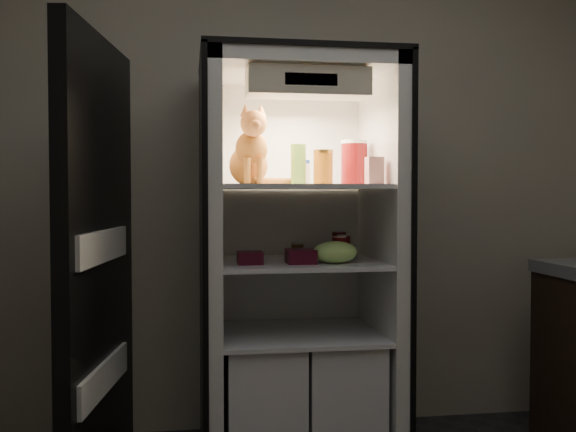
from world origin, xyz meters
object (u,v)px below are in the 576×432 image
Objects in this scene: refrigerator at (297,290)px; condiment_jar at (298,251)px; berry_box_left at (250,258)px; cream_carton at (374,171)px; soda_can_c at (339,249)px; salsa_jar at (323,167)px; mayo_tub at (301,173)px; soda_can_a at (339,244)px; pepper_jar at (354,163)px; berry_box_right at (301,256)px; parmesan_shaker at (298,164)px; soda_can_b at (344,247)px; grape_bag at (335,252)px; tabby_cat at (250,155)px.

refrigerator is 23.27× the size of condiment_jar.
condiment_jar reaches higher than berry_box_left.
cream_carton is 1.04× the size of soda_can_c.
salsa_jar is 0.54m from berry_box_left.
soda_can_c is 0.41m from berry_box_left.
mayo_tub is 1.03× the size of soda_can_c.
berry_box_left is (-0.54, 0.07, -0.38)m from cream_carton.
salsa_jar is 1.38× the size of soda_can_c.
soda_can_a is (0.11, 0.16, -0.37)m from salsa_jar.
salsa_jar is 0.74× the size of pepper_jar.
parmesan_shaker is at bearing 85.17° from berry_box_right.
cream_carton is at bearing -36.07° from salsa_jar.
pepper_jar is 2.63× the size of condiment_jar.
condiment_jar is (-0.02, -0.05, -0.37)m from mayo_tub.
soda_can_b and soda_can_c have the same top height.
berry_box_right is (-0.01, -0.13, -0.41)m from parmesan_shaker.
cream_carton is 0.67m from berry_box_left.
berry_box_right is (-0.04, -0.23, -0.38)m from mayo_tub.
refrigerator is at bearing 130.97° from condiment_jar.
soda_can_b is at bearing -13.40° from refrigerator.
berry_box_right is at bearing -95.16° from condiment_jar.
salsa_jar is at bearing 143.93° from cream_carton.
mayo_tub is at bearing 63.68° from condiment_jar.
mayo_tub is 0.16m from salsa_jar.
parmesan_shaker is 1.70× the size of berry_box_left.
parmesan_shaker reaches higher than grape_bag.
parmesan_shaker reaches higher than soda_can_c.
mayo_tub reaches higher than berry_box_left.
berry_box_left is (-0.24, -0.12, -0.42)m from parmesan_shaker.
soda_can_a is 0.34m from berry_box_right.
tabby_cat is at bearing 172.23° from salsa_jar.
parmesan_shaker is 1.56× the size of mayo_tub.
cream_carton reaches higher than grape_bag.
soda_can_a is 0.11m from soda_can_b.
parmesan_shaker is 0.29m from pepper_jar.
tabby_cat is at bearing 166.99° from soda_can_c.
refrigerator reaches higher than salsa_jar.
tabby_cat is 0.61m from soda_can_b.
refrigerator reaches higher than pepper_jar.
salsa_jar is at bearing -60.93° from mayo_tub.
soda_can_a is 1.10× the size of soda_can_b.
salsa_jar reaches higher than grape_bag.
pepper_jar is at bearing 95.84° from cream_carton.
parmesan_shaker is (0.22, -0.01, -0.04)m from tabby_cat.
soda_can_c is (-0.05, -0.20, -0.01)m from soda_can_a.
tabby_cat is at bearing 146.94° from berry_box_right.
refrigerator reaches higher than soda_can_b.
parmesan_shaker is 1.46× the size of soda_can_a.
mayo_tub is 0.93× the size of soda_can_a.
refrigerator reaches higher than soda_can_c.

